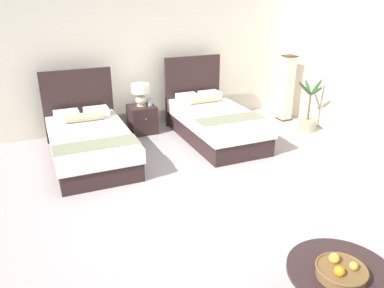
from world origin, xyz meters
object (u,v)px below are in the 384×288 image
(bed_near_corner, at_px, (214,122))
(table_lamp, at_px, (141,92))
(vase, at_px, (150,102))
(floor_lamp_corner, at_px, (287,88))
(fruit_bowl, at_px, (341,271))
(potted_palm, at_px, (308,118))
(bed_near_window, at_px, (90,142))
(coffee_table, at_px, (339,284))
(nightstand, at_px, (142,119))

(bed_near_corner, height_order, table_lamp, bed_near_corner)
(vase, distance_m, floor_lamp_corner, 2.83)
(fruit_bowl, xyz_separation_m, potted_palm, (2.84, 3.77, -0.28))
(bed_near_window, distance_m, coffee_table, 4.26)
(nightstand, relative_size, fruit_bowl, 1.32)
(coffee_table, bearing_deg, vase, 90.21)
(bed_near_window, bearing_deg, fruit_bowl, -73.39)
(vase, bearing_deg, coffee_table, -89.79)
(nightstand, relative_size, vase, 3.84)
(nightstand, height_order, vase, vase)
(coffee_table, height_order, potted_palm, potted_palm)
(bed_near_window, bearing_deg, vase, 31.98)
(bed_near_window, relative_size, vase, 15.82)
(floor_lamp_corner, bearing_deg, fruit_bowl, -122.34)
(fruit_bowl, distance_m, potted_palm, 4.72)
(potted_palm, bearing_deg, table_lamp, 157.90)
(vase, bearing_deg, fruit_bowl, -90.50)
(bed_near_window, xyz_separation_m, coffee_table, (1.29, -4.06, 0.05))
(floor_lamp_corner, bearing_deg, potted_palm, -90.30)
(fruit_bowl, bearing_deg, potted_palm, 52.98)
(bed_near_window, relative_size, nightstand, 4.12)
(bed_near_corner, xyz_separation_m, nightstand, (-1.10, 0.84, -0.06))
(bed_near_corner, xyz_separation_m, fruit_bowl, (-0.99, -4.10, 0.20))
(table_lamp, distance_m, coffee_table, 4.94)
(floor_lamp_corner, height_order, potted_palm, floor_lamp_corner)
(coffee_table, distance_m, fruit_bowl, 0.20)
(vase, distance_m, coffee_table, 4.86)
(coffee_table, bearing_deg, fruit_bowl, -142.84)
(nightstand, distance_m, vase, 0.36)
(table_lamp, relative_size, fruit_bowl, 1.06)
(fruit_bowl, xyz_separation_m, floor_lamp_corner, (2.84, 4.49, 0.14))
(vase, distance_m, fruit_bowl, 4.90)
(bed_near_window, bearing_deg, table_lamp, 37.20)
(coffee_table, relative_size, potted_palm, 0.85)
(bed_near_window, xyz_separation_m, floor_lamp_corner, (4.07, 0.38, 0.38))
(coffee_table, xyz_separation_m, floor_lamp_corner, (2.78, 4.45, 0.33))
(bed_near_corner, xyz_separation_m, floor_lamp_corner, (1.85, 0.39, 0.35))
(table_lamp, bearing_deg, potted_palm, -22.10)
(bed_near_window, height_order, floor_lamp_corner, floor_lamp_corner)
(bed_near_window, xyz_separation_m, fruit_bowl, (1.23, -4.11, 0.23))
(nightstand, relative_size, table_lamp, 1.25)
(potted_palm, bearing_deg, bed_near_window, 175.17)
(fruit_bowl, bearing_deg, floor_lamp_corner, 57.66)
(nightstand, distance_m, potted_palm, 3.17)
(bed_near_window, height_order, nightstand, bed_near_window)
(bed_near_corner, height_order, fruit_bowl, bed_near_corner)
(fruit_bowl, height_order, floor_lamp_corner, floor_lamp_corner)
(nightstand, distance_m, table_lamp, 0.52)
(bed_near_window, bearing_deg, potted_palm, -4.83)
(bed_near_corner, bearing_deg, fruit_bowl, -103.62)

